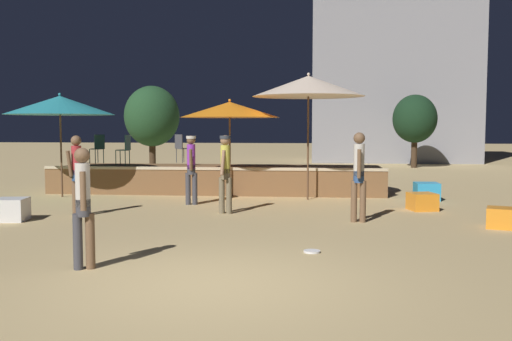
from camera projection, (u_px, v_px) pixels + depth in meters
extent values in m
plane|color=tan|center=(211.00, 284.00, 7.15)|extent=(120.00, 120.00, 0.00)
cube|color=brown|center=(219.00, 179.00, 17.42)|extent=(9.85, 2.58, 0.74)
cube|color=#CCB793|center=(211.00, 169.00, 16.15)|extent=(9.85, 0.12, 0.08)
cylinder|color=brown|center=(308.00, 148.00, 15.29)|extent=(0.05, 0.05, 2.77)
cone|color=beige|center=(308.00, 86.00, 15.16)|extent=(3.00, 3.00, 0.55)
sphere|color=beige|center=(308.00, 74.00, 15.13)|extent=(0.08, 0.08, 0.08)
cylinder|color=brown|center=(61.00, 156.00, 15.88)|extent=(0.05, 0.05, 2.30)
cone|color=teal|center=(60.00, 105.00, 15.77)|extent=(2.99, 2.99, 0.52)
sphere|color=teal|center=(60.00, 94.00, 15.75)|extent=(0.08, 0.08, 0.08)
cylinder|color=brown|center=(230.00, 157.00, 15.93)|extent=(0.05, 0.05, 2.22)
cone|color=orange|center=(230.00, 110.00, 15.82)|extent=(2.77, 2.77, 0.43)
sphere|color=orange|center=(230.00, 100.00, 15.80)|extent=(0.08, 0.08, 0.08)
cube|color=#2D9EDB|center=(427.00, 191.00, 15.26)|extent=(0.63, 0.63, 0.47)
cube|color=white|center=(11.00, 210.00, 11.94)|extent=(0.70, 0.70, 0.47)
cube|color=orange|center=(501.00, 218.00, 11.08)|extent=(0.66, 0.66, 0.40)
cube|color=orange|center=(422.00, 202.00, 13.44)|extent=(0.71, 0.71, 0.41)
cylinder|color=brown|center=(75.00, 197.00, 12.59)|extent=(0.13, 0.13, 0.82)
cylinder|color=brown|center=(80.00, 198.00, 12.48)|extent=(0.13, 0.13, 0.82)
cylinder|color=#2D4C7F|center=(77.00, 175.00, 12.49)|extent=(0.21, 0.21, 0.24)
cylinder|color=#B22D33|center=(76.00, 160.00, 12.47)|extent=(0.21, 0.21, 0.63)
cylinder|color=brown|center=(69.00, 164.00, 12.34)|extent=(0.15, 0.17, 0.57)
cylinder|color=brown|center=(84.00, 163.00, 12.60)|extent=(0.12, 0.13, 0.56)
sphere|color=brown|center=(76.00, 141.00, 12.43)|extent=(0.22, 0.22, 0.22)
cylinder|color=#72664C|center=(229.00, 196.00, 12.88)|extent=(0.13, 0.13, 0.82)
cylinder|color=#72664C|center=(222.00, 195.00, 12.92)|extent=(0.13, 0.13, 0.82)
cylinder|color=#72664C|center=(225.00, 174.00, 12.86)|extent=(0.21, 0.21, 0.24)
cylinder|color=#D8D14C|center=(225.00, 159.00, 12.84)|extent=(0.21, 0.21, 0.63)
cylinder|color=#997051|center=(228.00, 162.00, 13.01)|extent=(0.10, 0.16, 0.57)
cylinder|color=#997051|center=(223.00, 163.00, 12.67)|extent=(0.12, 0.24, 0.56)
sphere|color=#997051|center=(225.00, 140.00, 12.80)|extent=(0.22, 0.22, 0.22)
cylinder|color=#333842|center=(225.00, 137.00, 12.80)|extent=(0.25, 0.25, 0.07)
cylinder|color=brown|center=(363.00, 202.00, 11.73)|extent=(0.13, 0.13, 0.86)
cylinder|color=brown|center=(354.00, 201.00, 11.76)|extent=(0.13, 0.13, 0.86)
cylinder|color=#2D4C7F|center=(359.00, 177.00, 11.71)|extent=(0.22, 0.22, 0.24)
cylinder|color=beige|center=(359.00, 160.00, 11.68)|extent=(0.22, 0.22, 0.66)
cylinder|color=brown|center=(359.00, 163.00, 11.86)|extent=(0.09, 0.20, 0.59)
cylinder|color=brown|center=(359.00, 164.00, 11.51)|extent=(0.09, 0.12, 0.59)
sphere|color=brown|center=(359.00, 138.00, 11.64)|extent=(0.23, 0.23, 0.23)
cylinder|color=#3F3F47|center=(195.00, 189.00, 14.38)|extent=(0.13, 0.13, 0.81)
cylinder|color=#3F3F47|center=(188.00, 189.00, 14.37)|extent=(0.13, 0.13, 0.81)
cylinder|color=#3F3F47|center=(191.00, 170.00, 14.34)|extent=(0.21, 0.21, 0.24)
cylinder|color=purple|center=(191.00, 157.00, 14.31)|extent=(0.21, 0.21, 0.62)
cylinder|color=brown|center=(192.00, 159.00, 14.49)|extent=(0.10, 0.15, 0.55)
cylinder|color=brown|center=(191.00, 160.00, 14.15)|extent=(0.12, 0.24, 0.55)
sphere|color=brown|center=(191.00, 140.00, 14.28)|extent=(0.22, 0.22, 0.22)
cylinder|color=beige|center=(191.00, 137.00, 14.28)|extent=(0.24, 0.24, 0.07)
cylinder|color=brown|center=(90.00, 241.00, 7.90)|extent=(0.13, 0.13, 0.78)
cylinder|color=#3F3F47|center=(78.00, 242.00, 7.85)|extent=(0.13, 0.13, 0.78)
cylinder|color=#3F3F47|center=(83.00, 208.00, 7.84)|extent=(0.20, 0.20, 0.24)
cylinder|color=beige|center=(83.00, 185.00, 7.81)|extent=(0.20, 0.20, 0.60)
cylinder|color=brown|center=(83.00, 189.00, 7.97)|extent=(0.13, 0.16, 0.54)
cylinder|color=brown|center=(83.00, 191.00, 7.66)|extent=(0.12, 0.14, 0.53)
sphere|color=brown|center=(82.00, 155.00, 7.78)|extent=(0.21, 0.21, 0.21)
cylinder|color=#47474C|center=(190.00, 156.00, 18.14)|extent=(0.02, 0.02, 0.45)
cylinder|color=#47474C|center=(184.00, 155.00, 18.34)|extent=(0.02, 0.02, 0.45)
cylinder|color=#47474C|center=(182.00, 156.00, 17.92)|extent=(0.02, 0.02, 0.45)
cylinder|color=#47474C|center=(176.00, 156.00, 18.13)|extent=(0.02, 0.02, 0.45)
cylinder|color=#47474C|center=(183.00, 149.00, 18.11)|extent=(0.40, 0.40, 0.02)
cube|color=#47474C|center=(179.00, 142.00, 17.97)|extent=(0.30, 0.25, 0.45)
cylinder|color=#1E4C47|center=(120.00, 157.00, 17.14)|extent=(0.02, 0.02, 0.45)
cylinder|color=#1E4C47|center=(116.00, 158.00, 16.85)|extent=(0.02, 0.02, 0.45)
cylinder|color=#1E4C47|center=(129.00, 157.00, 17.08)|extent=(0.02, 0.02, 0.45)
cylinder|color=#1E4C47|center=(125.00, 158.00, 16.79)|extent=(0.02, 0.02, 0.45)
cylinder|color=#1E4C47|center=(123.00, 150.00, 16.95)|extent=(0.40, 0.40, 0.02)
cube|color=#1E4C47|center=(128.00, 143.00, 16.90)|extent=(0.07, 0.36, 0.45)
cylinder|color=#1E4C47|center=(98.00, 156.00, 18.00)|extent=(0.02, 0.02, 0.45)
cylinder|color=#1E4C47|center=(90.00, 156.00, 17.77)|extent=(0.02, 0.02, 0.45)
cylinder|color=#1E4C47|center=(104.00, 156.00, 17.81)|extent=(0.02, 0.02, 0.45)
cylinder|color=#1E4C47|center=(95.00, 157.00, 17.58)|extent=(0.02, 0.02, 0.45)
cylinder|color=#1E4C47|center=(96.00, 149.00, 17.77)|extent=(0.40, 0.40, 0.02)
cube|color=#1E4C47|center=(100.00, 142.00, 17.65)|extent=(0.23, 0.31, 0.45)
cylinder|color=white|center=(312.00, 251.00, 8.94)|extent=(0.27, 0.27, 0.03)
cylinder|color=#3D2B1C|center=(153.00, 156.00, 24.75)|extent=(0.28, 0.28, 1.35)
ellipsoid|color=#1E4223|center=(152.00, 116.00, 24.61)|extent=(2.37, 2.37, 2.61)
cylinder|color=#3D2B1C|center=(414.00, 153.00, 27.20)|extent=(0.28, 0.28, 1.40)
ellipsoid|color=black|center=(415.00, 119.00, 27.07)|extent=(2.08, 2.08, 2.29)
cube|color=gray|center=(394.00, 52.00, 31.69)|extent=(8.96, 4.07, 12.19)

